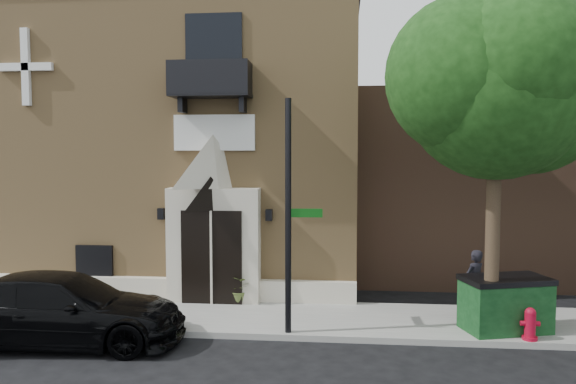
% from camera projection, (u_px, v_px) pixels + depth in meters
% --- Properties ---
extents(ground, '(120.00, 120.00, 0.00)m').
position_uv_depth(ground, '(229.00, 339.00, 13.05)').
color(ground, black).
rests_on(ground, ground).
extents(sidewalk, '(42.00, 3.00, 0.15)m').
position_uv_depth(sidewalk, '(279.00, 319.00, 14.43)').
color(sidewalk, gray).
rests_on(sidewalk, ground).
extents(church, '(12.20, 11.01, 9.30)m').
position_uv_depth(church, '(193.00, 145.00, 20.91)').
color(church, tan).
rests_on(church, ground).
extents(street_tree_left, '(4.97, 4.38, 7.77)m').
position_uv_depth(street_tree_left, '(499.00, 83.00, 12.39)').
color(street_tree_left, '#38281C').
rests_on(street_tree_left, sidewalk).
extents(black_sedan, '(5.66, 2.66, 1.60)m').
position_uv_depth(black_sedan, '(63.00, 309.00, 12.70)').
color(black_sedan, black).
rests_on(black_sedan, ground).
extents(street_sign, '(0.86, 0.86, 5.43)m').
position_uv_depth(street_sign, '(289.00, 216.00, 12.93)').
color(street_sign, black).
rests_on(street_sign, sidewalk).
extents(fire_hydrant, '(0.42, 0.34, 0.74)m').
position_uv_depth(fire_hydrant, '(530.00, 324.00, 12.54)').
color(fire_hydrant, '#A90823').
rests_on(fire_hydrant, sidewalk).
extents(dumpster, '(2.19, 1.62, 1.28)m').
position_uv_depth(dumpster, '(505.00, 303.00, 13.18)').
color(dumpster, '#0E3315').
rests_on(dumpster, sidewalk).
extents(planter, '(0.87, 0.81, 0.77)m').
position_uv_depth(planter, '(240.00, 289.00, 15.62)').
color(planter, '#54672E').
rests_on(planter, sidewalk).
extents(pedestrian_near, '(0.74, 0.70, 1.69)m').
position_uv_depth(pedestrian_near, '(474.00, 282.00, 14.45)').
color(pedestrian_near, black).
rests_on(pedestrian_near, sidewalk).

